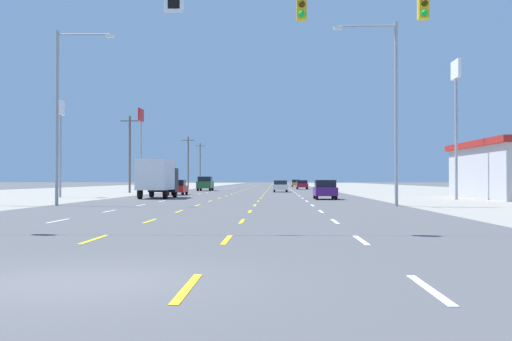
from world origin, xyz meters
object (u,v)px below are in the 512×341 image
sedan_inner_right_midfar (280,186)px  sedan_far_right_farther (302,185)px  suv_far_left_far (205,183)px  hatchback_far_left_mid (177,187)px  pole_sign_right_row_1 (456,96)px  hatchback_far_right_nearest (325,190)px  box_truck_far_left_near (158,176)px  hatchback_far_right_farthest (296,183)px  streetlight_right_row_0 (391,101)px  pole_sign_left_row_1 (60,128)px  streetlight_left_row_0 (62,106)px  pole_sign_left_row_2 (141,127)px

sedan_inner_right_midfar → sedan_far_right_farther: 23.32m
suv_far_left_far → hatchback_far_left_mid: bearing=-90.3°
sedan_far_right_farther → pole_sign_right_row_1: 55.04m
hatchback_far_right_nearest → box_truck_far_left_near: bearing=169.4°
hatchback_far_right_farthest → sedan_inner_right_midfar: bearing=-93.6°
sedan_far_right_farther → streetlight_right_row_0: (2.61, -65.99, 5.47)m
hatchback_far_right_nearest → pole_sign_left_row_1: (-22.87, 4.77, 5.36)m
sedan_far_right_farther → streetlight_left_row_0: size_ratio=0.43×
hatchback_far_right_farthest → streetlight_right_row_0: 100.74m
hatchback_far_left_mid → streetlight_left_row_0: 27.59m
streetlight_right_row_0 → hatchback_far_left_mid: bearing=122.0°
hatchback_far_right_nearest → sedan_far_right_farther: hatchback_far_right_nearest is taller
hatchback_far_right_nearest → streetlight_left_row_0: 21.87m
sedan_inner_right_midfar → suv_far_left_far: 13.53m
hatchback_far_right_farthest → streetlight_left_row_0: streetlight_left_row_0 is taller
sedan_inner_right_midfar → pole_sign_left_row_1: pole_sign_left_row_1 is taller
streetlight_left_row_0 → sedan_inner_right_midfar: bearing=72.7°
hatchback_far_right_nearest → hatchback_far_left_mid: bearing=135.0°
hatchback_far_right_nearest → pole_sign_left_row_1: 23.97m
hatchback_far_left_mid → pole_sign_right_row_1: size_ratio=0.36×
hatchback_far_left_mid → suv_far_left_far: suv_far_left_far is taller
streetlight_right_row_0 → box_truck_far_left_near: bearing=137.0°
box_truck_far_left_near → hatchback_far_left_mid: bearing=90.3°
hatchback_far_left_mid → suv_far_left_far: (0.13, 24.62, 0.24)m
hatchback_far_right_farthest → streetlight_right_row_0: streetlight_right_row_0 is taller
hatchback_far_left_mid → pole_sign_right_row_1: bearing=-31.3°
suv_far_left_far → pole_sign_left_row_2: bearing=-154.1°
hatchback_far_right_nearest → sedan_inner_right_midfar: (-3.35, 29.92, -0.03)m
box_truck_far_left_near → streetlight_left_row_0: (-2.91, -15.63, 4.16)m
hatchback_far_right_farthest → streetlight_right_row_0: bearing=-88.5°
sedan_inner_right_midfar → box_truck_far_left_near: bearing=-111.0°
hatchback_far_left_mid → sedan_inner_right_midfar: (10.57, 16.01, -0.03)m
box_truck_far_left_near → pole_sign_left_row_2: 33.65m
pole_sign_left_row_1 → pole_sign_right_row_1: 33.52m
box_truck_far_left_near → pole_sign_left_row_1: 10.22m
streetlight_left_row_0 → pole_sign_right_row_1: bearing=24.6°
pole_sign_left_row_1 → streetlight_left_row_0: (6.10, -17.81, -0.15)m
hatchback_far_right_farthest → pole_sign_left_row_1: bearing=-105.6°
pole_sign_right_row_1 → streetlight_right_row_0: size_ratio=0.99×
sedan_inner_right_midfar → pole_sign_left_row_2: 20.75m
pole_sign_left_row_1 → streetlight_right_row_0: (25.76, -17.81, 0.08)m
sedan_inner_right_midfar → hatchback_far_right_farthest: size_ratio=1.15×
pole_sign_left_row_2 → streetlight_right_row_0: (24.89, -47.58, -2.37)m
sedan_inner_right_midfar → pole_sign_right_row_1: pole_sign_right_row_1 is taller
box_truck_far_left_near → hatchback_far_left_mid: box_truck_far_left_near is taller
hatchback_far_right_farthest → pole_sign_right_row_1: 89.07m
hatchback_far_left_mid → pole_sign_left_row_2: size_ratio=0.35×
streetlight_left_row_0 → hatchback_far_left_mid: bearing=84.0°
sedan_inner_right_midfar → pole_sign_left_row_2: size_ratio=0.41×
sedan_inner_right_midfar → pole_sign_right_row_1: size_ratio=0.41×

